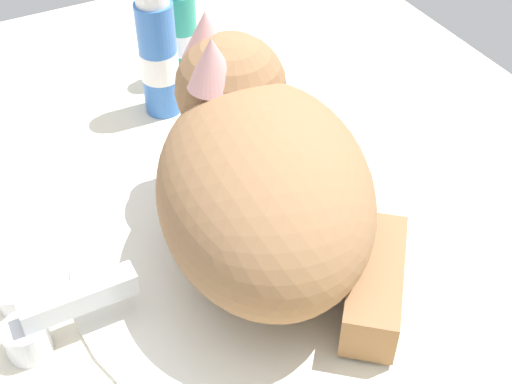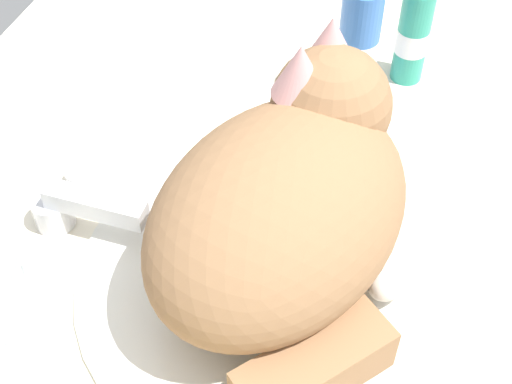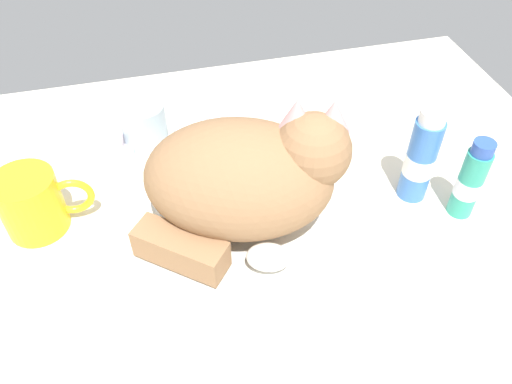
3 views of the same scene
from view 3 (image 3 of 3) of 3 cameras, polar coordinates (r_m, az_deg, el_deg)
ground_plane at (r=74.02cm, az=-1.74°, el=-4.03°), size 110.00×82.50×3.00cm
sink_basin at (r=72.54cm, az=-1.78°, el=-3.00°), size 34.14×34.14×0.96cm
faucet at (r=85.45cm, az=-4.71°, el=7.16°), size 12.96×11.06×5.00cm
cat at (r=66.46cm, az=-0.78°, el=1.78°), size 30.44×24.37×17.88cm
coffee_mug at (r=75.29cm, az=-23.37°, el=-1.14°), size 12.49×8.31×8.87cm
rinse_cup at (r=85.49cm, az=-12.29°, el=7.33°), size 7.35×7.35×7.15cm
soap_dish at (r=86.56cm, az=-16.34°, el=4.43°), size 9.00×6.40×1.20cm
soap_bar at (r=85.51cm, az=-16.56°, el=5.30°), size 6.97×5.40×2.22cm
toothpaste_bottle at (r=75.50cm, az=17.73°, el=3.59°), size 4.22×4.22×14.92cm
mouthwash_bottle at (r=75.88cm, az=22.55°, el=1.10°), size 3.50×3.50×12.61cm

